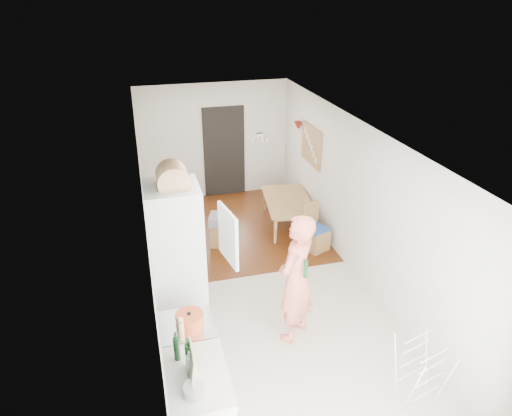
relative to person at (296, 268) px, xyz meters
name	(u,v)px	position (x,y,z in m)	size (l,w,h in m)	color
room_shell	(257,213)	(-0.17, 1.28, 0.18)	(3.20, 7.00, 2.50)	beige
floor	(257,282)	(-0.17, 1.28, -1.07)	(3.20, 7.00, 0.01)	beige
wood_floor_overlay	(232,228)	(-0.17, 3.13, -1.06)	(3.20, 3.30, 0.01)	#5A2A16
sage_wall_panel	(152,267)	(-1.76, -0.72, 0.78)	(0.02, 3.00, 1.30)	gray
tile_splashback	(164,363)	(-1.75, -1.27, 0.08)	(0.02, 1.90, 0.50)	black
doorway_recess	(224,152)	(0.03, 4.76, -0.07)	(0.90, 0.04, 2.00)	black
base_cabinet	(199,411)	(-1.47, -1.27, -0.64)	(0.60, 0.90, 0.86)	silver
worktop	(196,377)	(-1.47, -1.27, -0.18)	(0.62, 0.92, 0.06)	beige
range_cooker	(189,357)	(-1.47, -0.52, -0.63)	(0.60, 0.60, 0.88)	silver
cooker_top	(186,326)	(-1.47, -0.52, -0.17)	(0.60, 0.60, 0.04)	silver
fridge_housing	(178,263)	(-1.44, 0.50, 0.01)	(0.66, 0.66, 2.15)	silver
fridge_door	(228,236)	(-0.83, 0.20, 0.48)	(0.56, 0.04, 0.70)	silver
fridge_interior	(200,227)	(-1.13, 0.50, 0.48)	(0.02, 0.52, 0.66)	white
pinboard	(311,145)	(1.41, 3.18, 0.48)	(0.03, 0.90, 0.70)	tan
pinboard_frame	(311,145)	(1.40, 3.18, 0.48)	(0.01, 0.94, 0.74)	#A27C3F
wall_sconce	(298,126)	(1.37, 3.83, 0.68)	(0.18, 0.18, 0.16)	maroon
person	(296,268)	(0.00, 0.00, 0.00)	(0.78, 0.51, 2.13)	#EA705E
dining_table	(289,214)	(0.95, 2.99, -0.84)	(1.31, 0.73, 0.46)	#A27C3F
dining_chair	(317,228)	(1.11, 1.99, -0.63)	(0.37, 0.37, 0.87)	#A27C3F
stool	(221,234)	(-0.49, 2.58, -0.85)	(0.34, 0.34, 0.44)	#A27C3F
grey_drape	(220,219)	(-0.50, 2.57, -0.54)	(0.38, 0.38, 0.17)	slate
drying_rack	(420,373)	(0.99, -1.39, -0.66)	(0.42, 0.38, 0.82)	silver
bread_bin	(172,179)	(-1.41, 0.47, 1.19)	(0.39, 0.37, 0.21)	#DDB578
red_casserole	(190,321)	(-1.43, -0.58, -0.06)	(0.31, 0.31, 0.18)	#CC4E23
steel_pan	(194,390)	(-1.51, -1.49, -0.10)	(0.20, 0.20, 0.10)	silver
held_bottle	(306,269)	(0.06, -0.16, 0.08)	(0.05, 0.05, 0.24)	#16421D
bottle_a	(189,357)	(-1.51, -1.18, 0.01)	(0.07, 0.07, 0.31)	#16421D
bottle_b	(177,349)	(-1.61, -1.02, -0.01)	(0.06, 0.06, 0.27)	#16421D
bottle_c	(191,366)	(-1.50, -1.25, -0.03)	(0.09, 0.09, 0.23)	silver
pepper_mill_front	(181,331)	(-1.54, -0.74, -0.04)	(0.06, 0.06, 0.22)	#DDB578
pepper_mill_back	(181,331)	(-1.54, -0.74, -0.03)	(0.06, 0.06, 0.22)	#DDB578
chopping_boards	(191,364)	(-1.51, -1.30, 0.04)	(0.04, 0.27, 0.36)	#DDB578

